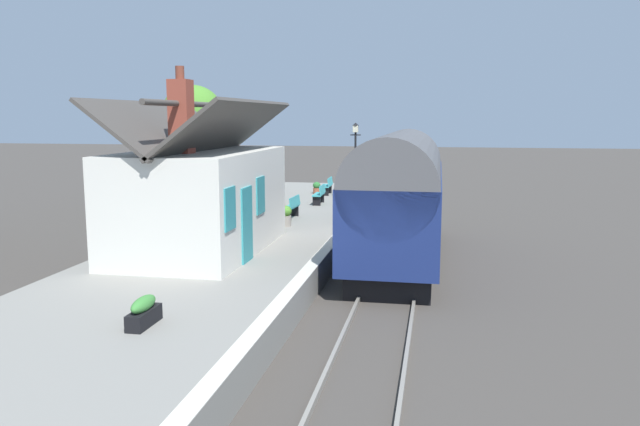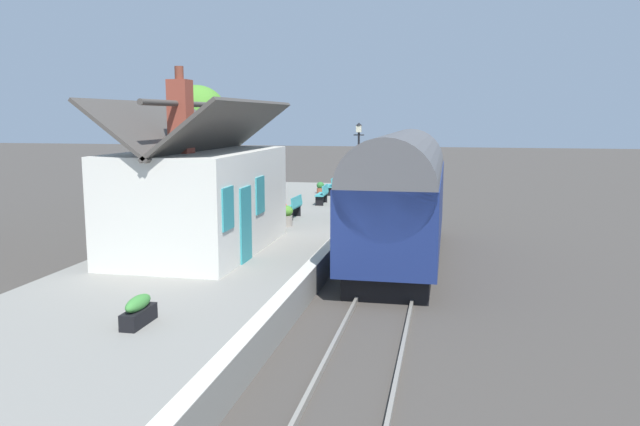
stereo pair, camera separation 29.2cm
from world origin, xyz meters
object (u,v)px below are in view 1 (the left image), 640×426
at_px(bench_platform_end, 292,206).
at_px(planter_under_sign, 317,188).
at_px(planter_by_door, 285,215).
at_px(planter_edge_near, 240,204).
at_px(tree_distant, 191,119).
at_px(station_building, 200,197).
at_px(planter_corner_building, 272,191).
at_px(bench_by_lamp, 320,194).
at_px(planter_bench_right, 347,189).
at_px(planter_edge_far, 144,312).
at_px(train, 400,195).
at_px(bench_near_building, 328,185).
at_px(lamp_post_platform, 355,147).
at_px(tree_behind_building, 193,115).

xyz_separation_m(bench_platform_end, planter_under_sign, (8.12, 0.58, -0.16)).
bearing_deg(planter_by_door, planter_under_sign, 4.25).
relative_size(planter_edge_near, tree_distant, 0.14).
xyz_separation_m(station_building, planter_corner_building, (11.19, 0.78, -1.13)).
bearing_deg(planter_edge_near, bench_by_lamp, -32.57).
xyz_separation_m(planter_under_sign, planter_bench_right, (-2.15, -1.92, 0.19)).
height_order(planter_by_door, planter_edge_far, planter_by_door).
xyz_separation_m(planter_by_door, planter_edge_far, (-11.38, 0.01, -0.13)).
xyz_separation_m(station_building, planter_edge_far, (-6.79, -1.46, -1.36)).
height_order(planter_edge_far, tree_distant, tree_distant).
xyz_separation_m(planter_by_door, planter_under_sign, (9.95, 0.74, -0.10)).
relative_size(station_building, planter_edge_near, 7.96).
relative_size(train, bench_near_building, 7.79).
height_order(train, planter_edge_near, train).
bearing_deg(bench_near_building, station_building, 174.49).
xyz_separation_m(train, planter_bench_right, (9.21, 3.11, -0.91)).
bearing_deg(planter_corner_building, planter_bench_right, -70.75).
height_order(train, planter_bench_right, train).
bearing_deg(lamp_post_platform, train, -163.36).
distance_m(bench_near_building, tree_behind_building, 7.68).
relative_size(planter_edge_near, planter_by_door, 1.06).
distance_m(planter_under_sign, tree_distant, 8.02).
bearing_deg(station_building, planter_by_door, -17.71).
bearing_deg(bench_by_lamp, bench_near_building, 4.03).
distance_m(bench_by_lamp, tree_behind_building, 7.57).
bearing_deg(planter_bench_right, planter_edge_near, 148.12).
relative_size(planter_corner_building, tree_behind_building, 0.15).
height_order(train, planter_edge_far, train).
bearing_deg(tree_behind_building, planter_under_sign, -63.88).
distance_m(planter_by_door, planter_bench_right, 7.89).
relative_size(planter_edge_far, lamp_post_platform, 0.26).
relative_size(bench_platform_end, planter_under_sign, 2.30).
bearing_deg(planter_corner_building, bench_near_building, -35.09).
bearing_deg(planter_bench_right, planter_under_sign, 41.69).
xyz_separation_m(bench_platform_end, tree_distant, (8.75, 7.74, 3.40)).
relative_size(station_building, planter_under_sign, 11.58).
distance_m(planter_corner_building, tree_distant, 7.69).
bearing_deg(lamp_post_platform, tree_distant, 72.16).
bearing_deg(station_building, planter_edge_near, 8.05).
relative_size(bench_by_lamp, planter_by_door, 1.67).
height_order(station_building, bench_platform_end, station_building).
bearing_deg(bench_near_building, bench_platform_end, 179.47).
bearing_deg(lamp_post_platform, bench_platform_end, 162.61).
distance_m(train, planter_under_sign, 12.47).
distance_m(bench_by_lamp, planter_bench_right, 2.01).
relative_size(train, station_building, 1.55).
bearing_deg(bench_near_building, planter_edge_far, -179.78).
bearing_deg(tree_distant, planter_under_sign, -94.99).
height_order(bench_by_lamp, planter_by_door, bench_by_lamp).
height_order(lamp_post_platform, tree_distant, tree_distant).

